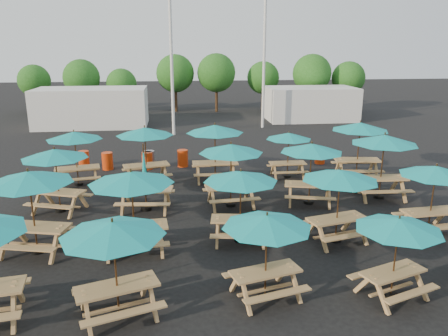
{
  "coord_description": "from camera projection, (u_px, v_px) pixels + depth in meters",
  "views": [
    {
      "loc": [
        -1.9,
        -15.24,
        5.87
      ],
      "look_at": [
        0.0,
        1.5,
        1.1
      ],
      "focal_mm": 35.0,
      "sensor_mm": 36.0,
      "label": 1
    }
  ],
  "objects": [
    {
      "name": "picnic_unit_6",
      "position": [
        145.0,
        183.0,
        15.81
      ],
      "size": [
        2.14,
        1.92,
        2.51
      ],
      "rotation": [
        0.0,
        0.0,
        -0.11
      ],
      "color": "#AE7D4D",
      "rests_on": "ground"
    },
    {
      "name": "tree_3",
      "position": [
        175.0,
        73.0,
        38.89
      ],
      "size": [
        3.36,
        3.36,
        5.09
      ],
      "color": "#382314",
      "rests_on": "ground"
    },
    {
      "name": "picnic_unit_7",
      "position": [
        145.0,
        134.0,
        18.66
      ],
      "size": [
        2.96,
        2.96,
        2.5
      ],
      "rotation": [
        0.0,
        0.0,
        0.23
      ],
      "color": "#AE7D4D",
      "rests_on": "ground"
    },
    {
      "name": "picnic_unit_5",
      "position": [
        131.0,
        182.0,
        12.29
      ],
      "size": [
        2.63,
        2.63,
        2.46
      ],
      "rotation": [
        0.0,
        0.0,
        0.09
      ],
      "color": "#AE7D4D",
      "rests_on": "ground"
    },
    {
      "name": "mast_1",
      "position": [
        264.0,
        43.0,
        30.53
      ],
      "size": [
        0.2,
        0.2,
        12.0
      ],
      "primitive_type": "cylinder",
      "color": "silver",
      "rests_on": "ground"
    },
    {
      "name": "waste_bin_3",
      "position": [
        149.0,
        159.0,
        21.54
      ],
      "size": [
        0.52,
        0.52,
        0.84
      ],
      "primitive_type": "cylinder",
      "color": "gray",
      "rests_on": "ground"
    },
    {
      "name": "picnic_unit_13",
      "position": [
        340.0,
        179.0,
        13.0
      ],
      "size": [
        2.78,
        2.78,
        2.32
      ],
      "rotation": [
        0.0,
        0.0,
        0.25
      ],
      "color": "#AE7D4D",
      "rests_on": "ground"
    },
    {
      "name": "tree_5",
      "position": [
        263.0,
        78.0,
        39.84
      ],
      "size": [
        2.94,
        2.94,
        4.45
      ],
      "color": "#382314",
      "rests_on": "ground"
    },
    {
      "name": "picnic_unit_17",
      "position": [
        436.0,
        174.0,
        13.62
      ],
      "size": [
        2.4,
        2.4,
        2.26
      ],
      "rotation": [
        0.0,
        0.0,
        0.08
      ],
      "color": "#AE7D4D",
      "rests_on": "ground"
    },
    {
      "name": "waste_bin_0",
      "position": [
        84.0,
        159.0,
        21.5
      ],
      "size": [
        0.52,
        0.52,
        0.84
      ],
      "primitive_type": "cylinder",
      "color": "red",
      "rests_on": "ground"
    },
    {
      "name": "picnic_unit_10",
      "position": [
        231.0,
        152.0,
        15.92
      ],
      "size": [
        2.6,
        2.6,
        2.41
      ],
      "rotation": [
        0.0,
        0.0,
        0.1
      ],
      "color": "#AE7D4D",
      "rests_on": "ground"
    },
    {
      "name": "picnic_unit_11",
      "position": [
        215.0,
        132.0,
        18.98
      ],
      "size": [
        2.53,
        2.53,
        2.55
      ],
      "rotation": [
        0.0,
        0.0,
        0.01
      ],
      "color": "#AE7D4D",
      "rests_on": "ground"
    },
    {
      "name": "picnic_unit_1",
      "position": [
        29.0,
        181.0,
        12.21
      ],
      "size": [
        2.99,
        2.99,
        2.5
      ],
      "rotation": [
        0.0,
        0.0,
        -0.24
      ],
      "color": "#AE7D4D",
      "rests_on": "ground"
    },
    {
      "name": "waste_bin_4",
      "position": [
        183.0,
        158.0,
        21.73
      ],
      "size": [
        0.52,
        0.52,
        0.84
      ],
      "primitive_type": "cylinder",
      "color": "red",
      "rests_on": "ground"
    },
    {
      "name": "tree_0",
      "position": [
        34.0,
        81.0,
        38.22
      ],
      "size": [
        2.8,
        2.8,
        4.24
      ],
      "color": "#382314",
      "rests_on": "ground"
    },
    {
      "name": "tree_2",
      "position": [
        122.0,
        84.0,
        37.59
      ],
      "size": [
        2.59,
        2.59,
        3.93
      ],
      "color": "#382314",
      "rests_on": "ground"
    },
    {
      "name": "picnic_unit_2",
      "position": [
        55.0,
        157.0,
        15.38
      ],
      "size": [
        2.97,
        2.97,
        2.36
      ],
      "rotation": [
        0.0,
        0.0,
        -0.33
      ],
      "color": "#AE7D4D",
      "rests_on": "ground"
    },
    {
      "name": "picnic_unit_14",
      "position": [
        312.0,
        151.0,
        16.19
      ],
      "size": [
        2.83,
        2.83,
        2.37
      ],
      "rotation": [
        0.0,
        0.0,
        -0.24
      ],
      "color": "#AE7D4D",
      "rests_on": "ground"
    },
    {
      "name": "event_tent_0",
      "position": [
        92.0,
        107.0,
        32.34
      ],
      "size": [
        8.0,
        4.0,
        2.8
      ],
      "primitive_type": "cube",
      "color": "silver",
      "rests_on": "ground"
    },
    {
      "name": "waste_bin_5",
      "position": [
        320.0,
        155.0,
        22.3
      ],
      "size": [
        0.52,
        0.52,
        0.84
      ],
      "primitive_type": "cylinder",
      "color": "red",
      "rests_on": "ground"
    },
    {
      "name": "picnic_unit_18",
      "position": [
        384.0,
        142.0,
        16.76
      ],
      "size": [
        2.67,
        2.67,
        2.57
      ],
      "rotation": [
        0.0,
        0.0,
        -0.05
      ],
      "color": "#AE7D4D",
      "rests_on": "ground"
    },
    {
      "name": "tree_7",
      "position": [
        348.0,
        78.0,
        38.96
      ],
      "size": [
        2.95,
        2.95,
        4.48
      ],
      "color": "#382314",
      "rests_on": "ground"
    },
    {
      "name": "ground",
      "position": [
        228.0,
        207.0,
        16.38
      ],
      "size": [
        120.0,
        120.0,
        0.0
      ],
      "primitive_type": "plane",
      "color": "black",
      "rests_on": "ground"
    },
    {
      "name": "picnic_unit_4",
      "position": [
        113.0,
        233.0,
        9.26
      ],
      "size": [
        2.88,
        2.88,
        2.3
      ],
      "rotation": [
        0.0,
        0.0,
        0.33
      ],
      "color": "#AE7D4D",
      "rests_on": "ground"
    },
    {
      "name": "tree_1",
      "position": [
        82.0,
        78.0,
        37.32
      ],
      "size": [
        3.11,
        3.11,
        4.72
      ],
      "color": "#382314",
      "rests_on": "ground"
    },
    {
      "name": "waste_bin_1",
      "position": [
        107.0,
        161.0,
        21.21
      ],
      "size": [
        0.52,
        0.52,
        0.84
      ],
      "primitive_type": "cylinder",
      "color": "red",
      "rests_on": "ground"
    },
    {
      "name": "picnic_unit_8",
      "position": [
        267.0,
        225.0,
        10.03
      ],
      "size": [
        2.6,
        2.6,
        2.14
      ],
      "rotation": [
        0.0,
        0.0,
        0.27
      ],
      "color": "#AE7D4D",
      "rests_on": "ground"
    },
    {
      "name": "event_tent_1",
      "position": [
        310.0,
        104.0,
        35.17
      ],
      "size": [
        7.0,
        4.0,
        2.6
      ],
      "primitive_type": "cube",
      "color": "silver",
      "rests_on": "ground"
    },
    {
      "name": "mast_0",
      "position": [
        171.0,
        43.0,
        27.91
      ],
      "size": [
        0.2,
        0.2,
        12.0
      ],
      "primitive_type": "cylinder",
      "color": "silver",
      "rests_on": "ground"
    },
    {
      "name": "picnic_unit_9",
      "position": [
        241.0,
        180.0,
        13.0
      ],
      "size": [
        2.55,
        2.55,
        2.28
      ],
      "rotation": [
        0.0,
        0.0,
        -0.15
      ],
      "color": "#AE7D4D",
      "rests_on": "ground"
    },
    {
      "name": "picnic_unit_15",
      "position": [
        289.0,
        138.0,
        19.58
      ],
      "size": [
        2.07,
        2.07,
        2.09
      ],
      "rotation": [
        0.0,
        0.0,
        -0.0
      ],
      "color": "#AE7D4D",
      "rests_on": "ground"
    },
    {
      "name": "waste_bin_2",
      "position": [
        147.0,
        161.0,
        21.3
      ],
      "size": [
        0.52,
        0.52,
        0.84
      ],
      "primitive_type": "cylinder",
      "color": "red",
      "rests_on": "ground"
    },
    {
      "name": "tree_4",
      "position": [
        216.0,
        73.0,
        38.84
      ],
      "size": [
        3.41,
        3.41,
        5.17
      ],
      "color": "#382314",
      "rests_on": "ground"
    },
    {
      "name": "tree_6",
      "position": [
        312.0,
        74.0,
        38.45
      ],
      "size": [
        3.38,
        3.38,
        5.13
      ],
      "color": "#382314",
      "rests_on": "ground"
    },
    {
      "name": "picnic_unit_12",
      "position": [
        398.0,
        228.0,
        10.07
      ],
      "size": [
        2.58,
        2.58,
        2.05
      ],
      "rotation": [
        0.0,
        0.0,
        0.34
      ],
      "color": "#AE7D4D",
      "rests_on": "ground"
    },
    {
      "name": "picnic_unit_19",
      "position": [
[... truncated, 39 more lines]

